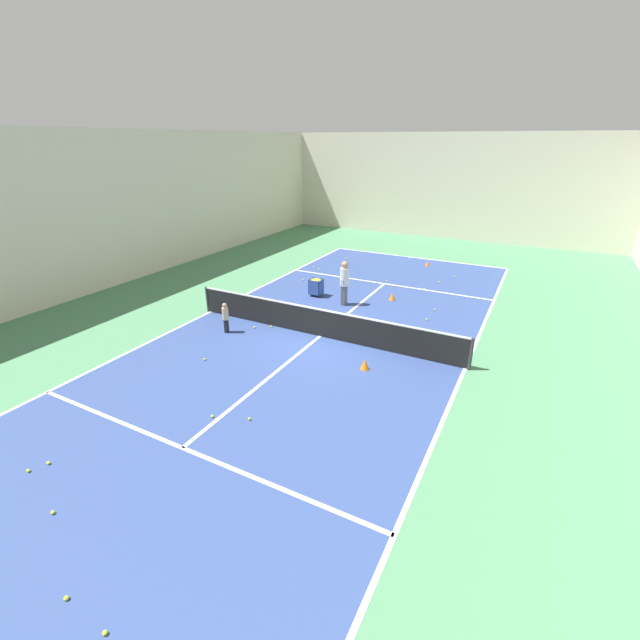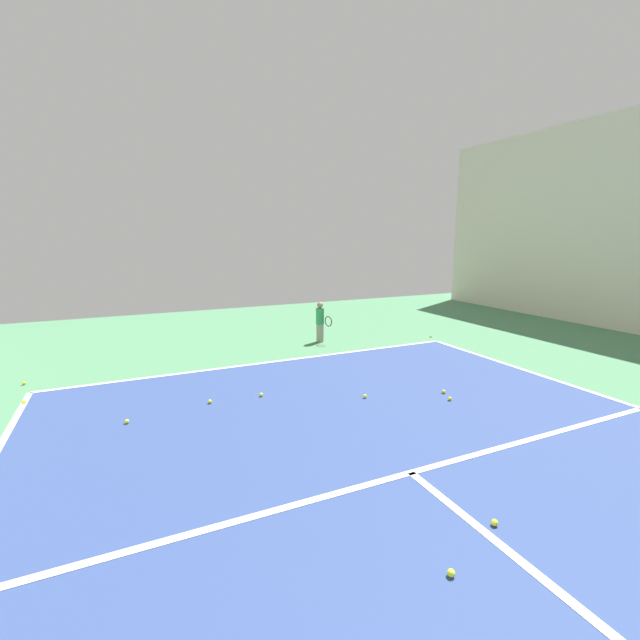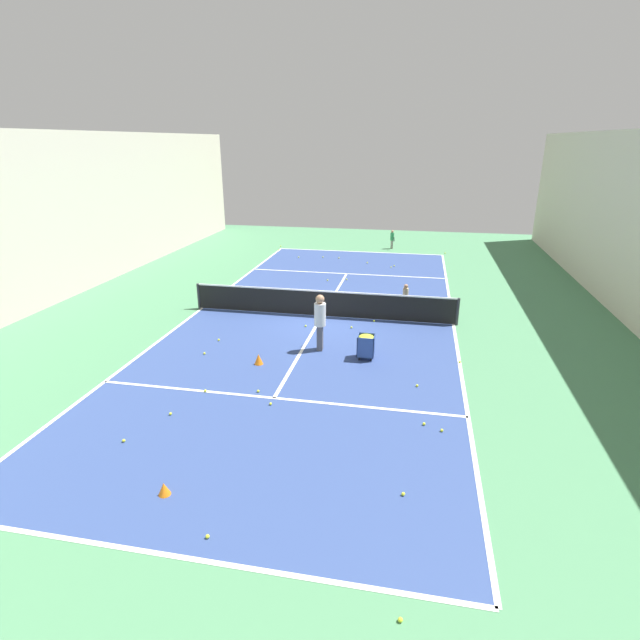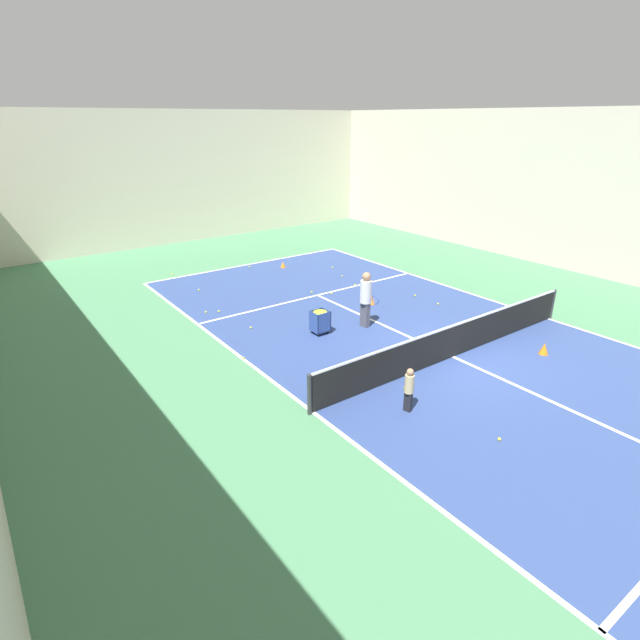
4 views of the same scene
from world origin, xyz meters
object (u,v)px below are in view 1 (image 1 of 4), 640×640
(coach_at_net, at_px, (344,280))
(training_cone_1, at_px, (365,364))
(tennis_net, at_px, (320,322))
(ball_cart, at_px, (316,284))
(child_midcourt, at_px, (225,316))
(training_cone_0, at_px, (428,263))

(coach_at_net, height_order, training_cone_1, coach_at_net)
(tennis_net, relative_size, ball_cart, 12.99)
(child_midcourt, bearing_deg, ball_cart, -24.94)
(child_midcourt, relative_size, training_cone_0, 4.34)
(ball_cart, xyz_separation_m, training_cone_1, (4.18, -4.85, -0.35))
(tennis_net, relative_size, training_cone_0, 39.85)
(tennis_net, height_order, ball_cart, tennis_net)
(training_cone_0, distance_m, training_cone_1, 11.71)
(ball_cart, distance_m, training_cone_0, 7.42)
(ball_cart, distance_m, training_cone_1, 6.41)
(training_cone_0, bearing_deg, coach_at_net, -101.75)
(ball_cart, bearing_deg, coach_at_net, -15.03)
(child_midcourt, relative_size, ball_cart, 1.41)
(coach_at_net, relative_size, child_midcourt, 1.67)
(ball_cart, xyz_separation_m, training_cone_0, (2.96, 6.80, -0.39))
(child_midcourt, bearing_deg, coach_at_net, -42.87)
(ball_cart, bearing_deg, training_cone_0, 66.44)
(coach_at_net, distance_m, training_cone_0, 7.40)
(coach_at_net, bearing_deg, ball_cart, -108.27)
(training_cone_1, bearing_deg, coach_at_net, 121.33)
(tennis_net, distance_m, child_midcourt, 3.22)
(coach_at_net, relative_size, ball_cart, 2.36)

